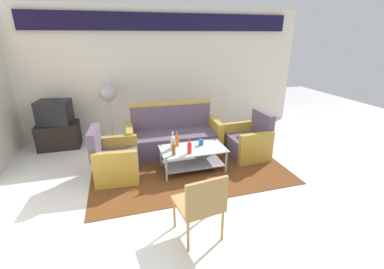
% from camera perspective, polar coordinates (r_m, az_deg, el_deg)
% --- Properties ---
extents(ground_plane, '(14.00, 14.00, 0.00)m').
position_cam_1_polar(ground_plane, '(3.90, 4.20, -13.35)').
color(ground_plane, white).
extents(wall_back, '(6.52, 0.19, 2.80)m').
position_cam_1_polar(wall_back, '(6.21, -5.51, 14.27)').
color(wall_back, silver).
rests_on(wall_back, ground).
extents(rug, '(3.29, 2.16, 0.01)m').
position_cam_1_polar(rug, '(4.66, -0.89, -7.06)').
color(rug, brown).
rests_on(rug, ground).
extents(couch, '(1.82, 0.79, 0.96)m').
position_cam_1_polar(couch, '(5.11, -4.01, -0.62)').
color(couch, '#5B4C60').
rests_on(couch, rug).
extents(armchair_left, '(0.75, 0.81, 0.85)m').
position_cam_1_polar(armchair_left, '(4.41, -16.64, -5.61)').
color(armchair_left, '#5B4C60').
rests_on(armchair_left, rug).
extents(armchair_right, '(0.72, 0.78, 0.85)m').
position_cam_1_polar(armchair_right, '(5.06, 12.35, -1.67)').
color(armchair_right, '#5B4C60').
rests_on(armchair_right, rug).
extents(coffee_table, '(1.10, 0.60, 0.40)m').
position_cam_1_polar(coffee_table, '(4.44, 0.18, -4.67)').
color(coffee_table, silver).
rests_on(coffee_table, rug).
extents(bottle_brown, '(0.06, 0.06, 0.24)m').
position_cam_1_polar(bottle_brown, '(4.12, -4.08, -3.35)').
color(bottle_brown, brown).
rests_on(bottle_brown, coffee_table).
extents(bottle_red, '(0.07, 0.07, 0.25)m').
position_cam_1_polar(bottle_red, '(4.16, -0.56, -2.96)').
color(bottle_red, red).
rests_on(bottle_red, coffee_table).
extents(bottle_clear, '(0.08, 0.08, 0.31)m').
position_cam_1_polar(bottle_clear, '(4.31, -4.25, -1.79)').
color(bottle_clear, silver).
rests_on(bottle_clear, coffee_table).
extents(bottle_orange, '(0.06, 0.06, 0.27)m').
position_cam_1_polar(bottle_orange, '(4.43, -3.33, -1.35)').
color(bottle_orange, '#D85919').
rests_on(bottle_orange, coffee_table).
extents(cup, '(0.08, 0.08, 0.10)m').
position_cam_1_polar(cup, '(4.49, 2.03, -1.72)').
color(cup, '#2659A5').
rests_on(cup, coffee_table).
extents(tv_stand, '(0.80, 0.50, 0.52)m').
position_cam_1_polar(tv_stand, '(6.01, -27.30, -0.20)').
color(tv_stand, black).
rests_on(tv_stand, ground).
extents(television, '(0.66, 0.53, 0.48)m').
position_cam_1_polar(television, '(5.87, -28.10, 4.36)').
color(television, black).
rests_on(television, tv_stand).
extents(pedestal_fan, '(0.36, 0.36, 1.27)m').
position_cam_1_polar(pedestal_fan, '(5.73, -17.99, 8.09)').
color(pedestal_fan, '#2D2D33').
rests_on(pedestal_fan, ground).
extents(wicker_chair, '(0.54, 0.54, 0.84)m').
position_cam_1_polar(wicker_chair, '(2.91, 2.07, -14.75)').
color(wicker_chair, '#AD844C').
rests_on(wicker_chair, ground).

